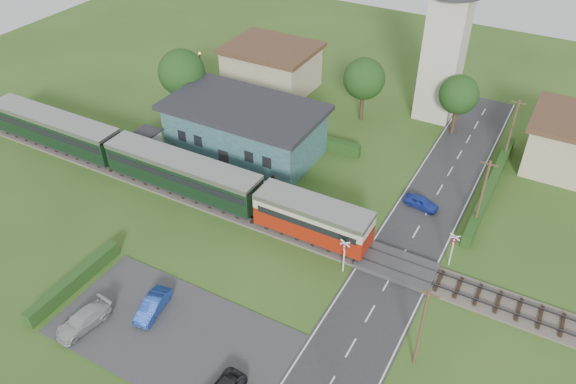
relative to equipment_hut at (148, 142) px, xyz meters
The scene contains 30 objects.
ground 18.82m from the equipment_hut, 16.11° to the right, with size 120.00×120.00×0.00m, color #2D4C19.
railway_track 18.36m from the equipment_hut, 10.08° to the right, with size 76.00×3.20×0.49m.
road 28.53m from the equipment_hut, 10.52° to the right, with size 6.00×70.00×0.05m, color #28282B.
car_park 23.90m from the equipment_hut, 46.19° to the right, with size 17.00×9.00×0.08m, color #333335.
crossing_deck 28.22m from the equipment_hut, ahead, with size 6.20×3.40×0.45m, color #333335.
platform 8.14m from the equipment_hut, ahead, with size 30.00×3.00×0.45m, color gray.
equipment_hut is the anchor object (origin of this frame).
station_building 9.92m from the equipment_hut, 35.92° to the left, with size 16.00×9.00×5.30m.
train 4.88m from the equipment_hut, 41.19° to the right, with size 43.20×2.90×3.40m.
church_tower 33.48m from the equipment_hut, 44.75° to the left, with size 6.00×6.00×17.60m.
house_west 20.05m from the equipment_hut, 81.38° to the left, with size 10.80×8.80×5.50m.
house_east 42.41m from the equipment_hut, 26.32° to the left, with size 8.80×8.80×5.50m.
hedge_carpark 18.61m from the equipment_hut, 67.85° to the right, with size 0.80×9.00×1.20m, color #193814.
hedge_roadside 33.98m from the equipment_hut, 18.54° to the left, with size 0.80×18.00×1.20m, color #193814.
hedge_station 13.09m from the equipment_hut, 52.16° to the left, with size 22.00×0.80×1.30m, color #193814.
tree_a 9.73m from the equipment_hut, 102.80° to the left, with size 5.20×5.20×8.00m.
tree_b 24.16m from the equipment_hut, 48.05° to the left, with size 4.60×4.60×7.34m.
tree_c 32.81m from the equipment_hut, 37.29° to the left, with size 4.20×4.20×6.78m.
utility_pole_b 34.14m from the equipment_hut, 19.18° to the right, with size 1.40×0.22×7.00m.
utility_pole_c 32.61m from the equipment_hut, ahead, with size 1.40×0.22×7.00m.
utility_pole_d 36.37m from the equipment_hut, 27.55° to the left, with size 1.40×0.22×7.00m.
crossing_signal_near 25.04m from the equipment_hut, 12.94° to the right, with size 0.84×0.28×3.28m.
crossing_signal_far 31.61m from the equipment_hut, ahead, with size 0.84×0.28×3.28m.
streetlamp_west 15.39m from the equipment_hut, 105.12° to the left, with size 0.30×0.30×5.15m.
streetlamp_east 40.41m from the equipment_hut, 32.67° to the left, with size 0.30×0.30×5.15m.
car_on_road 27.77m from the equipment_hut, 11.05° to the left, with size 1.28×3.17×1.08m, color #1F36A7.
car_park_blue 21.43m from the equipment_hut, 49.36° to the right, with size 1.28×3.66×1.21m, color #1D3C98.
car_park_silver 22.35m from the equipment_hut, 61.94° to the right, with size 1.72×4.23×1.23m, color #B7B7B7.
pedestrian_near 14.57m from the equipment_hut, ahead, with size 0.72×0.47×1.97m, color gray.
pedestrian_far 0.86m from the equipment_hut, ahead, with size 0.75×0.58×1.53m, color gray.
Camera 1 is at (18.08, -30.59, 31.95)m, focal length 35.00 mm.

